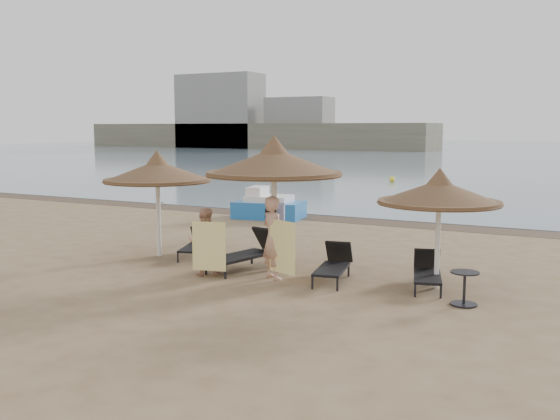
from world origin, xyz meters
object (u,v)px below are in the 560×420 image
at_px(lounger_far_right, 427,271).
at_px(pedal_boat, 268,206).
at_px(palapa_left, 157,172).
at_px(palapa_right, 439,193).
at_px(person_left, 205,236).
at_px(lounger_near_left, 249,251).
at_px(side_table, 464,289).
at_px(person_right, 273,231).
at_px(lounger_near_right, 334,264).
at_px(palapa_center, 274,163).
at_px(lounger_far_left, 196,244).

height_order(lounger_far_right, pedal_boat, pedal_boat).
bearing_deg(palapa_left, palapa_right, 0.05).
height_order(palapa_left, person_left, palapa_left).
bearing_deg(lounger_near_left, pedal_boat, 127.75).
bearing_deg(pedal_boat, side_table, -51.97).
distance_m(lounger_far_right, person_right, 3.40).
relative_size(lounger_near_left, lounger_near_right, 1.18).
xyz_separation_m(palapa_right, lounger_far_right, (-0.20, 0.03, -1.68)).
bearing_deg(lounger_far_right, person_left, 179.44).
relative_size(palapa_left, person_right, 1.30).
distance_m(palapa_center, side_table, 5.18).
bearing_deg(person_left, pedal_boat, -99.83).
bearing_deg(pedal_boat, lounger_near_left, -72.87).
xyz_separation_m(palapa_center, side_table, (4.58, -0.97, -2.22)).
bearing_deg(person_left, palapa_left, -57.63).
xyz_separation_m(palapa_left, pedal_boat, (-0.75, 7.36, -1.77)).
distance_m(palapa_right, pedal_boat, 10.97).
relative_size(palapa_left, pedal_boat, 1.04).
xyz_separation_m(palapa_center, lounger_near_left, (-0.59, -0.16, -2.11)).
distance_m(lounger_near_left, lounger_far_right, 4.20).
xyz_separation_m(lounger_far_left, lounger_near_left, (1.96, -0.64, 0.09)).
distance_m(side_table, person_left, 5.77).
xyz_separation_m(lounger_far_left, side_table, (7.13, -1.45, -0.02)).
bearing_deg(side_table, lounger_near_right, 166.24).
relative_size(lounger_far_right, person_right, 0.80).
height_order(palapa_left, palapa_right, palapa_left).
bearing_deg(lounger_far_right, lounger_near_right, 174.22).
height_order(palapa_right, lounger_far_left, palapa_right).
bearing_deg(palapa_left, pedal_boat, 95.78).
relative_size(lounger_far_left, side_table, 2.59).
xyz_separation_m(palapa_left, lounger_near_right, (5.06, -0.30, -1.85)).
height_order(lounger_near_left, lounger_far_right, lounger_near_left).
relative_size(lounger_near_right, side_table, 2.82).
bearing_deg(palapa_right, lounger_near_left, -177.21).
bearing_deg(person_left, side_table, 152.89).
bearing_deg(lounger_far_right, person_right, -179.76).
height_order(palapa_center, lounger_far_left, palapa_center).
bearing_deg(side_table, lounger_far_right, 132.49).
height_order(lounger_far_left, side_table, lounger_far_left).
relative_size(side_table, person_left, 0.36).
xyz_separation_m(side_table, person_right, (-4.17, 0.16, 0.77)).
distance_m(lounger_far_left, lounger_near_right, 4.24).
relative_size(lounger_far_right, person_left, 0.97).
relative_size(palapa_right, lounger_near_left, 1.18).
height_order(palapa_left, palapa_center, palapa_center).
xyz_separation_m(palapa_left, side_table, (8.01, -1.02, -1.90)).
bearing_deg(lounger_near_right, pedal_boat, 116.02).
xyz_separation_m(lounger_near_left, lounger_near_right, (2.22, -0.09, -0.06)).
xyz_separation_m(palapa_right, side_table, (0.77, -1.03, -1.70)).
relative_size(lounger_far_left, person_right, 0.78).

